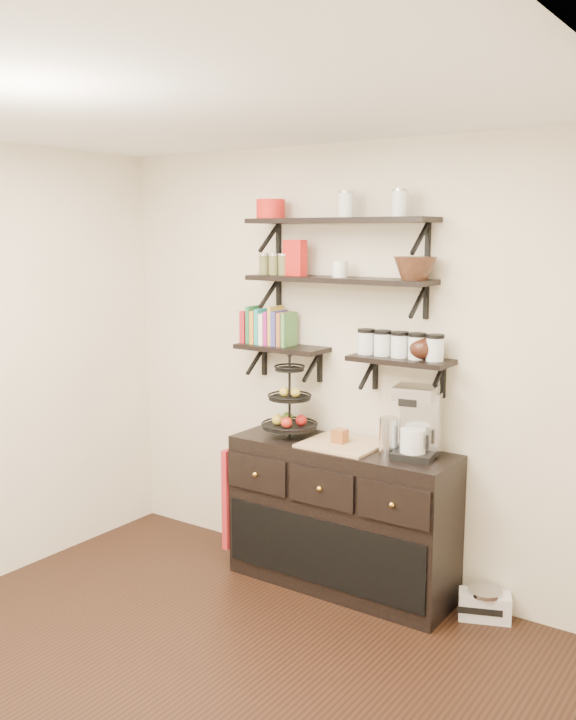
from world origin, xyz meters
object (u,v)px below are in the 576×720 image
Objects in this scene: sideboard at (342,516)px; fruit_stand at (290,409)px; coffee_maker at (417,423)px; radio at (485,605)px.

fruit_stand reaches higher than sideboard.
fruit_stand reaches higher than coffee_maker.
sideboard is 3.36× the size of coffee_maker.
fruit_stand is 0.85m from coffee_maker.
coffee_maker is at bearing 1.66° from fruit_stand.
coffee_maker reaches higher than radio.
sideboard is 4.38× the size of radio.
sideboard reaches higher than radio.
radio is at bearing 0.43° from coffee_maker.
coffee_maker is 1.30× the size of radio.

